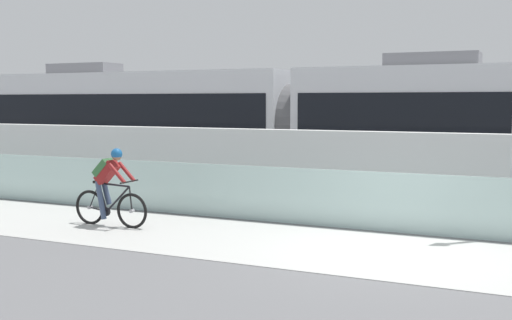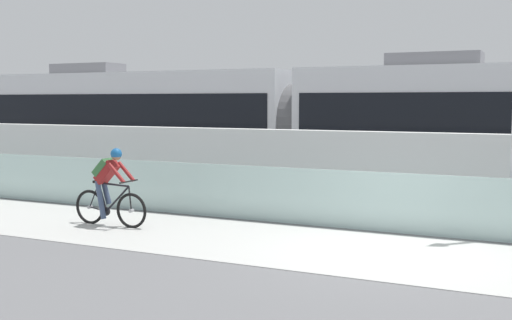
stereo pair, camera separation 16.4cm
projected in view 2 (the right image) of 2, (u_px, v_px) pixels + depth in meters
name	position (u px, v px, depth m)	size (l,w,h in m)	color
ground_plane	(379.00, 254.00, 10.50)	(200.00, 200.00, 0.00)	slate
bike_path_deck	(379.00, 254.00, 10.50)	(32.00, 3.20, 0.01)	beige
glass_parapet	(404.00, 203.00, 12.11)	(32.00, 0.05, 1.17)	silver
concrete_barrier_wall	(422.00, 175.00, 13.70)	(32.00, 0.36, 1.87)	white
tram_rail_near	(439.00, 201.00, 16.02)	(32.00, 0.08, 0.01)	#595654
tram_rail_far	(447.00, 194.00, 17.32)	(32.00, 0.08, 0.01)	#595654
tram	(299.00, 124.00, 18.24)	(22.56, 2.54, 3.81)	silver
cyclist_on_bike	(109.00, 187.00, 12.79)	(1.77, 0.58, 1.61)	black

